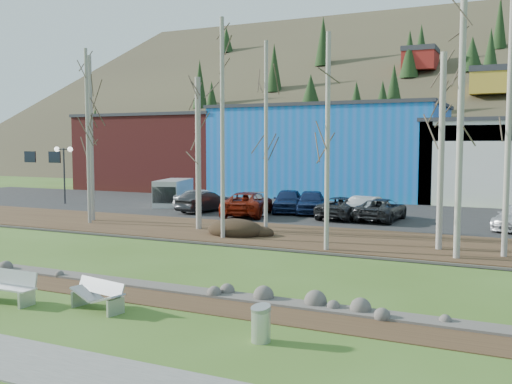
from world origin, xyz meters
The scene contains 36 objects.
ground centered at (0.00, 0.00, 0.00)m, with size 200.00×200.00×0.00m, color #395619.
footpath centered at (0.00, -3.50, 0.02)m, with size 80.00×2.00×0.04m, color slate.
dirt_strip centered at (0.00, 2.10, 0.01)m, with size 80.00×1.80×0.03m, color #382616.
near_bank_rocks centered at (0.00, 3.10, 0.00)m, with size 80.00×0.80×0.50m, color #47423D, non-canonical shape.
river centered at (0.00, 7.20, 0.00)m, with size 80.00×8.00×0.90m, color black, non-canonical shape.
far_bank_rocks centered at (0.00, 11.30, 0.00)m, with size 80.00×0.80×0.46m, color #47423D, non-canonical shape.
far_bank centered at (0.00, 14.50, 0.07)m, with size 80.00×7.00×0.15m, color #382616.
parking_lot centered at (0.00, 25.00, 0.07)m, with size 80.00×14.00×0.14m, color black.
building_brick centered at (-24.00, 39.00, 3.91)m, with size 16.32×12.24×7.80m.
building_blue centered at (-6.00, 39.00, 4.16)m, with size 20.40×12.24×8.30m.
hillside centered at (0.00, 84.00, 17.50)m, with size 160.00×72.00×35.00m, color #362F22, non-canonical shape.
bench_intact centered at (-3.66, -0.28, 0.49)m, with size 1.97×0.61×0.99m.
bench_damaged centered at (-0.71, 0.32, 0.43)m, with size 1.98×0.97×0.85m.
litter_bin centered at (4.69, -0.13, 0.41)m, with size 0.48×0.48×0.82m, color silver.
seagull centered at (-1.56, 1.74, 0.15)m, with size 0.38×0.20×0.28m.
dirt_mound centered at (-2.95, 13.40, 0.45)m, with size 3.03×2.14×0.59m, color black.
birch_0 centered at (-13.33, 14.59, 5.10)m, with size 0.26×0.26×9.91m.
birch_1 centered at (-12.74, 13.63, 5.22)m, with size 0.19×0.19×10.15m.
birch_2 centered at (-5.69, 14.34, 4.26)m, with size 0.30×0.30×8.23m.
birch_3 centered at (-3.05, 12.25, 5.53)m, with size 0.21×0.21×10.75m.
birch_4 centered at (-1.71, 14.46, 5.09)m, with size 0.20×0.20×9.89m.
birch_5 centered at (2.60, 11.38, 4.87)m, with size 0.21×0.21×9.45m.
birch_6 centered at (8.00, 11.88, 5.61)m, with size 0.27×0.27×10.92m.
birch_7 centered at (7.08, 13.60, 4.46)m, with size 0.27×0.27×8.61m.
birch_8 centered at (9.76, 13.04, 6.27)m, with size 0.24×0.24×12.23m.
street_lamp centered at (-21.92, 21.26, 3.62)m, with size 1.69×0.44×4.43m.
car_0 centered at (-10.74, 23.23, 0.87)m, with size 1.72×4.27×1.45m, color white.
car_1 centered at (-9.37, 21.20, 0.85)m, with size 1.50×4.30×1.42m, color black.
car_2 centered at (-5.83, 20.72, 0.91)m, with size 2.56×5.55×1.54m, color maroon.
car_3 centered at (-5.98, 21.94, 0.79)m, with size 1.83×4.51×1.31m, color #A2A6AA.
car_4 centered at (-2.45, 23.56, 0.92)m, with size 1.85×4.60×1.57m, color #16254C.
car_5 centered at (1.70, 22.41, 0.86)m, with size 1.53×4.37×1.44m, color #AFAFB1.
car_6 centered at (2.62, 21.98, 0.82)m, with size 2.25×4.89×1.36m, color #2B2B2E.
car_8 centered at (-4.12, 23.56, 0.92)m, with size 1.85×4.60×1.57m, color #16254C.
car_9 centered at (0.24, 21.98, 0.82)m, with size 2.25×4.89×1.36m, color #2B2B2E.
van_grey centered at (-13.50, 23.63, 1.11)m, with size 2.99×4.79×1.95m.
Camera 1 is at (10.32, -12.44, 4.82)m, focal length 40.00 mm.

